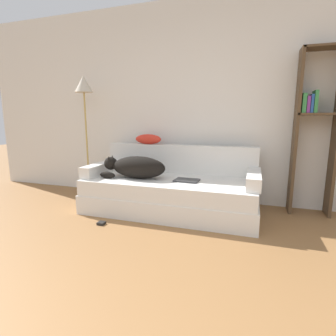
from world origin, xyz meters
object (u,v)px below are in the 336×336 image
object	(u,v)px
couch	(170,195)
throw_pillow	(148,139)
floor_lamp	(84,96)
dog	(136,167)
bookshelf	(315,124)
power_adapter	(101,223)
laptop	(187,180)

from	to	relation	value
couch	throw_pillow	distance (m)	0.89
floor_lamp	dog	bearing A→B (deg)	-21.68
dog	bookshelf	size ratio (longest dim) A/B	0.42
bookshelf	power_adapter	distance (m)	2.69
throw_pillow	bookshelf	xyz separation A→B (m)	(2.07, 0.07, 0.21)
bookshelf	power_adapter	bearing A→B (deg)	-153.33
dog	throw_pillow	bearing A→B (deg)	93.56
throw_pillow	power_adapter	bearing A→B (deg)	-97.72
couch	throw_pillow	xyz separation A→B (m)	(-0.45, 0.39, 0.66)
laptop	dog	bearing A→B (deg)	-174.01
power_adapter	couch	bearing A→B (deg)	47.53
laptop	power_adapter	distance (m)	1.08
couch	power_adapter	size ratio (longest dim) A/B	27.30
laptop	floor_lamp	distance (m)	1.93
couch	laptop	xyz separation A→B (m)	(0.22, -0.06, 0.22)
dog	couch	bearing A→B (deg)	13.53
couch	laptop	size ratio (longest dim) A/B	7.23
dog	throw_pillow	distance (m)	0.58
couch	power_adapter	world-z (taller)	couch
throw_pillow	floor_lamp	xyz separation A→B (m)	(-0.93, -0.12, 0.59)
couch	bookshelf	distance (m)	1.90
throw_pillow	bookshelf	distance (m)	2.08
bookshelf	power_adapter	xyz separation A→B (m)	(-2.21, -1.11, -1.07)
laptop	bookshelf	distance (m)	1.63
laptop	throw_pillow	size ratio (longest dim) A/B	0.77
laptop	floor_lamp	bearing A→B (deg)	170.60
couch	floor_lamp	world-z (taller)	floor_lamp
power_adapter	throw_pillow	bearing A→B (deg)	82.28
couch	throw_pillow	bearing A→B (deg)	138.78
laptop	power_adapter	bearing A→B (deg)	-141.74
throw_pillow	bookshelf	world-z (taller)	bookshelf
laptop	throw_pillow	bearing A→B (deg)	148.46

